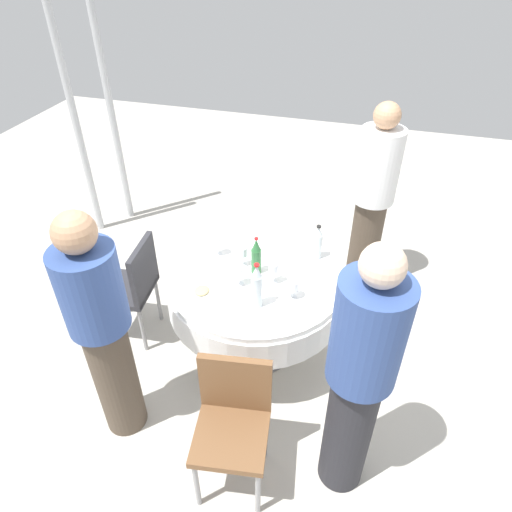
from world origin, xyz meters
TOP-DOWN VIEW (x-y plane):
  - ground_plane at (0.00, 0.00)m, footprint 10.00×10.00m
  - dining_table at (0.00, 0.00)m, footprint 1.24×1.24m
  - bottle_green_east at (0.02, 0.01)m, footprint 0.07×0.07m
  - bottle_clear_south at (0.31, -0.36)m, footprint 0.07×0.07m
  - bottle_clear_far at (-0.30, -0.09)m, footprint 0.07×0.07m
  - wine_glass_inner at (0.08, 0.12)m, footprint 0.06×0.06m
  - wine_glass_right at (-0.05, -0.13)m, footprint 0.07×0.07m
  - wine_glass_west at (-0.13, 0.08)m, footprint 0.07×0.07m
  - wine_glass_north at (-0.16, -0.29)m, footprint 0.07×0.07m
  - wine_glass_front at (0.15, 0.33)m, footprint 0.07×0.07m
  - plate_front at (0.38, 0.06)m, footprint 0.24×0.24m
  - plate_rear at (-0.29, 0.28)m, footprint 0.24×0.24m
  - fork_south at (0.01, 0.43)m, footprint 0.06×0.18m
  - spoon_far at (-0.16, -0.45)m, footprint 0.17×0.08m
  - folded_napkin at (0.14, -0.18)m, footprint 0.22×0.22m
  - person_east at (1.06, -0.69)m, footprint 0.34×0.34m
  - person_south at (-0.85, 0.65)m, footprint 0.34×0.34m
  - person_far at (-0.82, -0.76)m, footprint 0.34×0.34m
  - chair_west at (-0.09, 0.93)m, footprint 0.44×0.44m
  - chair_north at (-0.96, -0.14)m, footprint 0.46×0.46m
  - tent_pole_main at (1.18, 2.09)m, footprint 0.07×0.07m
  - tent_pole_secondary at (1.50, 1.90)m, footprint 0.07×0.07m

SIDE VIEW (x-z plane):
  - ground_plane at x=0.00m, z-range 0.00..0.00m
  - chair_west at x=-0.09m, z-range 0.08..0.95m
  - chair_north at x=-0.96m, z-range 0.08..0.95m
  - dining_table at x=0.00m, z-range 0.22..0.96m
  - fork_south at x=0.01m, z-range 0.74..0.74m
  - spoon_far at x=-0.16m, z-range 0.74..0.74m
  - plate_front at x=0.38m, z-range 0.74..0.76m
  - plate_rear at x=-0.29m, z-range 0.73..0.77m
  - folded_napkin at x=0.14m, z-range 0.74..0.76m
  - wine_glass_north at x=-0.16m, z-range 0.77..0.91m
  - wine_glass_west at x=-0.13m, z-range 0.77..0.92m
  - wine_glass_inner at x=0.08m, z-range 0.77..0.92m
  - wine_glass_front at x=0.15m, z-range 0.77..0.93m
  - person_south at x=-0.85m, z-range 0.04..1.67m
  - wine_glass_right at x=-0.05m, z-range 0.78..0.94m
  - bottle_clear_south at x=0.31m, z-range 0.73..1.00m
  - person_east at x=1.06m, z-range 0.04..1.70m
  - bottle_green_east at x=0.02m, z-range 0.73..1.02m
  - person_far at x=-0.82m, z-range 0.04..1.74m
  - bottle_clear_far at x=-0.30m, z-range 0.73..1.06m
  - tent_pole_main at x=1.18m, z-range 0.00..2.40m
  - tent_pole_secondary at x=1.50m, z-range 0.00..2.42m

